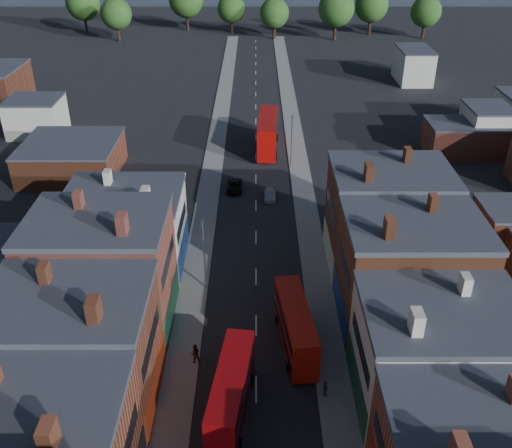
{
  "coord_description": "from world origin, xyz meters",
  "views": [
    {
      "loc": [
        -0.03,
        -17.86,
        35.52
      ],
      "look_at": [
        0.0,
        32.83,
        6.04
      ],
      "focal_mm": 40.0,
      "sensor_mm": 36.0,
      "label": 1
    }
  ],
  "objects_px": {
    "car_3": "(270,195)",
    "ped_1": "(195,353)",
    "car_2": "(235,186)",
    "bus_1": "(296,326)",
    "bus_2": "(268,133)",
    "bus_0": "(231,392)",
    "ped_3": "(325,388)"
  },
  "relations": [
    {
      "from": "car_3",
      "to": "ped_3",
      "type": "height_order",
      "value": "ped_3"
    },
    {
      "from": "bus_2",
      "to": "car_2",
      "type": "relative_size",
      "value": 2.82
    },
    {
      "from": "car_3",
      "to": "ped_1",
      "type": "height_order",
      "value": "ped_1"
    },
    {
      "from": "bus_0",
      "to": "ped_1",
      "type": "distance_m",
      "value": 6.67
    },
    {
      "from": "car_2",
      "to": "car_3",
      "type": "height_order",
      "value": "car_2"
    },
    {
      "from": "bus_2",
      "to": "car_2",
      "type": "bearing_deg",
      "value": -105.46
    },
    {
      "from": "bus_0",
      "to": "car_2",
      "type": "relative_size",
      "value": 2.3
    },
    {
      "from": "car_3",
      "to": "ped_1",
      "type": "relative_size",
      "value": 2.04
    },
    {
      "from": "car_2",
      "to": "bus_1",
      "type": "bearing_deg",
      "value": -78.46
    },
    {
      "from": "bus_0",
      "to": "ped_3",
      "type": "height_order",
      "value": "bus_0"
    },
    {
      "from": "car_3",
      "to": "ped_3",
      "type": "bearing_deg",
      "value": -83.67
    },
    {
      "from": "bus_2",
      "to": "ped_3",
      "type": "xyz_separation_m",
      "value": [
        3.71,
        -51.63,
        -1.99
      ]
    },
    {
      "from": "ped_3",
      "to": "bus_2",
      "type": "bearing_deg",
      "value": 14.96
    },
    {
      "from": "car_2",
      "to": "car_3",
      "type": "xyz_separation_m",
      "value": [
        4.81,
        -2.43,
        -0.06
      ]
    },
    {
      "from": "bus_0",
      "to": "car_3",
      "type": "relative_size",
      "value": 2.68
    },
    {
      "from": "bus_2",
      "to": "car_2",
      "type": "height_order",
      "value": "bus_2"
    },
    {
      "from": "bus_1",
      "to": "car_2",
      "type": "relative_size",
      "value": 2.28
    },
    {
      "from": "bus_1",
      "to": "car_3",
      "type": "relative_size",
      "value": 2.66
    },
    {
      "from": "car_2",
      "to": "car_3",
      "type": "bearing_deg",
      "value": -26.9
    },
    {
      "from": "bus_2",
      "to": "car_3",
      "type": "bearing_deg",
      "value": -86.9
    },
    {
      "from": "ped_1",
      "to": "car_2",
      "type": "bearing_deg",
      "value": -105.97
    },
    {
      "from": "bus_1",
      "to": "bus_2",
      "type": "relative_size",
      "value": 0.81
    },
    {
      "from": "bus_0",
      "to": "ped_1",
      "type": "relative_size",
      "value": 5.46
    },
    {
      "from": "bus_1",
      "to": "car_2",
      "type": "distance_m",
      "value": 32.05
    },
    {
      "from": "bus_2",
      "to": "ped_1",
      "type": "relative_size",
      "value": 6.71
    },
    {
      "from": "bus_0",
      "to": "ped_1",
      "type": "height_order",
      "value": "bus_0"
    },
    {
      "from": "bus_0",
      "to": "car_3",
      "type": "bearing_deg",
      "value": 91.6
    },
    {
      "from": "bus_1",
      "to": "car_3",
      "type": "height_order",
      "value": "bus_1"
    },
    {
      "from": "bus_2",
      "to": "car_3",
      "type": "relative_size",
      "value": 3.29
    },
    {
      "from": "ped_1",
      "to": "ped_3",
      "type": "relative_size",
      "value": 1.2
    },
    {
      "from": "car_3",
      "to": "ped_1",
      "type": "distance_m",
      "value": 31.83
    },
    {
      "from": "bus_1",
      "to": "ped_1",
      "type": "xyz_separation_m",
      "value": [
        -8.8,
        -2.09,
        -1.26
      ]
    }
  ]
}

